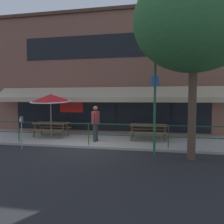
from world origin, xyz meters
name	(u,v)px	position (x,y,z in m)	size (l,w,h in m)	color
ground_plane	(86,149)	(0.00, 0.00, 0.00)	(120.00, 120.00, 0.00)	#232326
patio_deck	(98,139)	(0.00, 2.00, 0.05)	(15.00, 4.00, 0.10)	#9E998E
restaurant_building	(107,73)	(0.00, 4.22, 3.75)	(15.00, 1.60, 7.55)	brown
patio_railing	(88,129)	(0.00, 0.30, 0.80)	(13.84, 0.04, 0.97)	#194723
picnic_table_left	(51,126)	(-2.62, 1.94, 0.71)	(1.80, 1.42, 0.76)	brown
picnic_table_centre	(148,128)	(2.58, 2.03, 0.71)	(1.80, 1.42, 0.76)	brown
patio_umbrella_left	(51,98)	(-2.62, 1.94, 2.18)	(2.14, 2.14, 2.39)	#B7B2A8
pedestrian_walking	(95,122)	(0.10, 1.10, 1.06)	(0.30, 0.61, 1.71)	#333338
parking_meter_near	(21,122)	(-2.70, -0.59, 1.15)	(0.15, 0.16, 1.42)	gray
street_sign_pole	(155,102)	(2.88, -0.45, 2.01)	(0.28, 0.09, 3.91)	#1E6033
street_tree_curbside	(199,12)	(4.29, -0.98, 5.07)	(4.20, 3.78, 7.25)	brown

